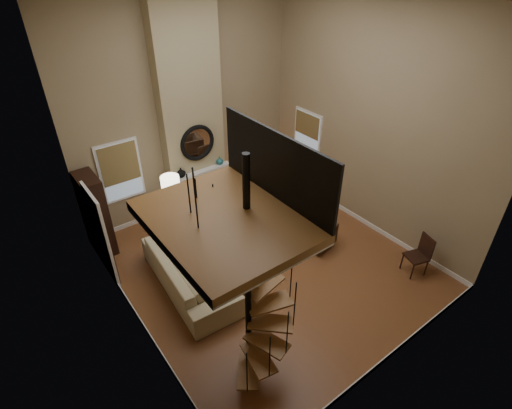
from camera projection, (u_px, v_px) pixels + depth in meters
ground at (266, 263)px, 9.01m from camera, size 6.00×6.50×0.01m
back_wall at (186, 107)px, 9.65m from camera, size 6.00×0.02×5.50m
front_wall at (418, 241)px, 5.32m from camera, size 6.00×0.02×5.50m
left_wall at (114, 208)px, 5.99m from camera, size 0.02×6.50×5.50m
right_wall at (371, 120)px, 8.98m from camera, size 0.02×6.50×5.50m
baseboard_back at (196, 200)px, 11.13m from camera, size 6.00×0.02×0.12m
baseboard_front at (382, 362)px, 6.81m from camera, size 6.00×0.02×0.12m
baseboard_left at (143, 324)px, 7.48m from camera, size 0.02×6.50×0.12m
baseboard_right at (355, 216)px, 10.47m from camera, size 0.02×6.50×0.12m
chimney_breast at (190, 110)px, 9.53m from camera, size 1.60×0.38×5.50m
hearth at (208, 211)px, 10.71m from camera, size 1.50×0.60×0.04m
firebox at (201, 190)px, 10.61m from camera, size 0.95×0.02×0.72m
mantel at (201, 172)px, 10.22m from camera, size 1.70×0.18×0.06m
mirror_frame at (198, 143)px, 9.82m from camera, size 0.94×0.10×0.94m
mirror_disc at (197, 143)px, 9.83m from camera, size 0.80×0.01×0.80m
vase_left at (181, 172)px, 9.89m from camera, size 0.24×0.24×0.25m
vase_right at (220, 160)px, 10.48m from camera, size 0.20×0.20×0.21m
window_back at (120, 171)px, 9.31m from camera, size 1.02×0.06×1.52m
window_right at (307, 137)px, 10.92m from camera, size 0.06×1.02×1.52m
entry_door at (102, 236)px, 8.15m from camera, size 0.10×1.05×2.16m
loft at (231, 214)px, 5.00m from camera, size 1.70×2.20×1.09m
spiral_stair at (249, 287)px, 5.94m from camera, size 1.47×1.47×4.06m
hutch at (96, 215)px, 8.95m from camera, size 0.42×0.89×1.99m
sofa at (188, 271)px, 8.22m from camera, size 1.29×2.86×0.81m
armchair_near at (292, 208)px, 10.24m from camera, size 0.78×0.76×0.67m
armchair_far at (319, 233)px, 9.38m from camera, size 0.81×0.80×0.64m
coffee_table at (268, 244)px, 9.14m from camera, size 1.38×0.96×0.46m
bowl at (266, 235)px, 9.06m from camera, size 0.39×0.39×0.10m
book at (284, 235)px, 9.12m from camera, size 0.30×0.32×0.02m
floor_lamp at (171, 188)px, 9.03m from camera, size 0.43×0.43×1.75m
accent_lamp at (240, 183)px, 11.54m from camera, size 0.15×0.15×0.54m
side_chair at (420, 253)px, 8.50m from camera, size 0.53×0.52×0.93m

